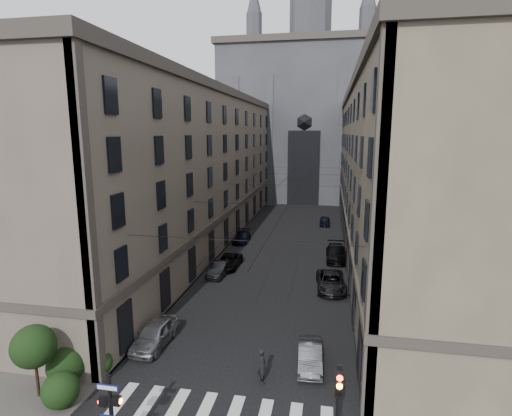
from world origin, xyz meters
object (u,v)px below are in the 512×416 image
Objects in this scene: car_left_far at (242,237)px; traffic_light_right at (338,413)px; car_left_near at (155,334)px; car_left_midfar at (228,261)px; pedestrian_signal_left at (111,412)px; car_right_midnear at (331,282)px; car_right_near at (310,355)px; pedestrian at (262,365)px; car_left_midnear at (220,269)px; car_right_far at (325,221)px; gothic_tower at (308,112)px; car_right_midfar at (336,253)px.

traffic_light_right is at bearing -73.57° from car_left_far.
car_left_near reaches higher than car_left_midfar.
traffic_light_right is at bearing 2.64° from pedestrian_signal_left.
car_right_midnear is (11.22, 11.57, -0.03)m from car_left_near.
car_right_near is 1.96× the size of pedestrian.
traffic_light_right is 36.04m from car_left_far.
pedestrian_signal_left is 1.00× the size of car_left_midnear.
car_left_midfar is 11.11m from car_right_midnear.
car_right_midnear reaches higher than car_right_far.
car_right_far is (9.66, 23.62, -0.01)m from car_left_midnear.
gothic_tower is at bearing 98.55° from car_right_far.
pedestrian_signal_left is at bearing -109.10° from car_right_midfar.
car_right_midfar is at bearing 72.09° from pedestrian_signal_left.
pedestrian_signal_left is at bearing -92.74° from gothic_tower.
pedestrian is at bearing 122.77° from traffic_light_right.
pedestrian is at bearing 51.34° from pedestrian_signal_left.
car_left_midnear is 1.99× the size of pedestrian.
car_right_midfar is (11.77, 20.21, 0.01)m from car_left_near.
car_right_midnear is 14.65m from pedestrian.
traffic_light_right reaches higher than car_left_midfar.
pedestrian is (6.63, -18.21, 0.36)m from car_left_midfar.
car_left_near reaches higher than car_left_midnear.
traffic_light_right is (9.11, 0.42, 0.97)m from pedestrian_signal_left.
traffic_light_right reaches higher than car_right_midfar.
pedestrian_signal_left is 0.75× the size of car_right_midnear.
car_left_near is 1.03× the size of car_left_far.
pedestrian is (-3.72, -14.17, 0.27)m from car_right_midnear.
car_left_midnear is 17.25m from pedestrian.
car_left_midfar is at bearing 113.47° from traffic_light_right.
car_left_far is 0.83× the size of car_right_midnear.
car_right_far is (-1.50, 16.63, -0.14)m from car_right_midfar.
traffic_light_right is at bearing -35.26° from car_left_near.
car_left_far is at bearing 124.63° from car_right_midnear.
car_left_midnear is (-5.20, -51.15, -17.14)m from gothic_tower.
car_left_far is at bearing -6.63° from pedestrian.
car_left_near is 16.12m from car_right_midnear.
pedestrian reaches higher than car_left_near.
pedestrian reaches higher than car_right_near.
pedestrian_signal_left is (-3.51, -73.46, -15.48)m from gothic_tower.
traffic_light_right is 45.60m from car_right_far.
pedestrian_signal_left is at bearing -88.28° from car_left_far.
car_right_midfar reaches higher than car_left_near.
car_right_near is (9.40, -13.72, -0.01)m from car_left_midnear.
car_left_midnear is (0.61, 13.21, -0.11)m from car_left_near.
pedestrian_signal_left reaches higher than car_right_midfar.
gothic_tower is 67.23m from car_right_near.
car_right_near is (10.01, -0.50, -0.12)m from car_left_near.
car_right_midnear is at bearing 47.87° from car_left_near.
traffic_light_right reaches higher than car_left_midnear.
car_left_far is 27.78m from car_right_near.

